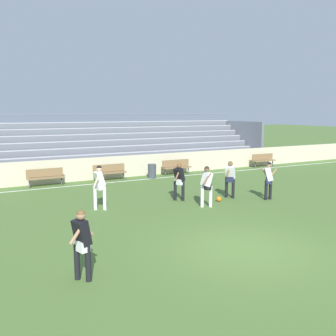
{
  "coord_description": "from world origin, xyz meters",
  "views": [
    {
      "loc": [
        -6.51,
        -7.69,
        3.72
      ],
      "look_at": [
        1.09,
        6.54,
        1.31
      ],
      "focal_mm": 39.87,
      "sensor_mm": 36.0,
      "label": 1
    }
  ],
  "objects": [
    {
      "name": "bench_near_wall_gap",
      "position": [
        -3.25,
        11.6,
        0.55
      ],
      "size": [
        1.8,
        0.4,
        0.9
      ],
      "color": "olive",
      "rests_on": "ground"
    },
    {
      "name": "bench_centre_sideline",
      "position": [
        4.36,
        11.6,
        0.55
      ],
      "size": [
        1.8,
        0.4,
        0.9
      ],
      "color": "olive",
      "rests_on": "ground"
    },
    {
      "name": "soccer_ball",
      "position": [
        2.6,
        4.82,
        0.11
      ],
      "size": [
        0.22,
        0.22,
        0.22
      ],
      "primitive_type": "sphere",
      "color": "orange",
      "rests_on": "ground"
    },
    {
      "name": "player_white_overlapping",
      "position": [
        4.68,
        4.12,
        0.96
      ],
      "size": [
        0.52,
        0.64,
        1.63
      ],
      "color": "black",
      "rests_on": "ground"
    },
    {
      "name": "sideline_wall",
      "position": [
        0.0,
        12.32,
        0.62
      ],
      "size": [
        48.0,
        0.16,
        1.25
      ],
      "primitive_type": "cube",
      "color": "beige",
      "rests_on": "ground"
    },
    {
      "name": "player_white_pressing_high",
      "position": [
        -2.23,
        5.88,
        1.03
      ],
      "size": [
        0.56,
        0.44,
        1.73
      ],
      "color": "white",
      "rests_on": "ground"
    },
    {
      "name": "bench_far_left",
      "position": [
        0.15,
        11.6,
        0.55
      ],
      "size": [
        1.8,
        0.4,
        0.9
      ],
      "color": "olive",
      "rests_on": "ground"
    },
    {
      "name": "player_white_wide_left",
      "position": [
        3.43,
        5.17,
        0.96
      ],
      "size": [
        0.75,
        0.52,
        1.63
      ],
      "color": "black",
      "rests_on": "ground"
    },
    {
      "name": "player_white_trailing_run",
      "position": [
        1.62,
        4.31,
        0.97
      ],
      "size": [
        0.61,
        0.44,
        1.64
      ],
      "color": "white",
      "rests_on": "ground"
    },
    {
      "name": "bleacher_stand",
      "position": [
        2.9,
        15.54,
        1.59
      ],
      "size": [
        19.46,
        4.86,
        3.61
      ],
      "color": "#B2B2B7",
      "rests_on": "ground"
    },
    {
      "name": "field_line_sideline",
      "position": [
        0.0,
        11.08,
        0.0
      ],
      "size": [
        44.0,
        0.12,
        0.01
      ],
      "primitive_type": "cube",
      "color": "white",
      "rests_on": "ground"
    },
    {
      "name": "ground_plane",
      "position": [
        0.0,
        0.0,
        0.0
      ],
      "size": [
        160.0,
        160.0,
        0.0
      ],
      "primitive_type": "plane",
      "color": "#4C6B30"
    },
    {
      "name": "player_dark_on_ball",
      "position": [
        1.21,
        5.77,
        0.96
      ],
      "size": [
        0.67,
        0.47,
        1.62
      ],
      "color": "black",
      "rests_on": "ground"
    },
    {
      "name": "player_dark_dropping_back",
      "position": [
        -4.47,
        0.16,
        0.96
      ],
      "size": [
        0.67,
        0.48,
        1.62
      ],
      "color": "black",
      "rests_on": "ground"
    },
    {
      "name": "trash_bin",
      "position": [
        2.56,
        11.24,
        0.4
      ],
      "size": [
        0.47,
        0.47,
        0.81
      ],
      "primitive_type": "cylinder",
      "color": "#3D424C",
      "rests_on": "ground"
    },
    {
      "name": "bench_near_bin",
      "position": [
        11.21,
        11.6,
        0.55
      ],
      "size": [
        1.8,
        0.4,
        0.9
      ],
      "color": "olive",
      "rests_on": "ground"
    }
  ]
}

